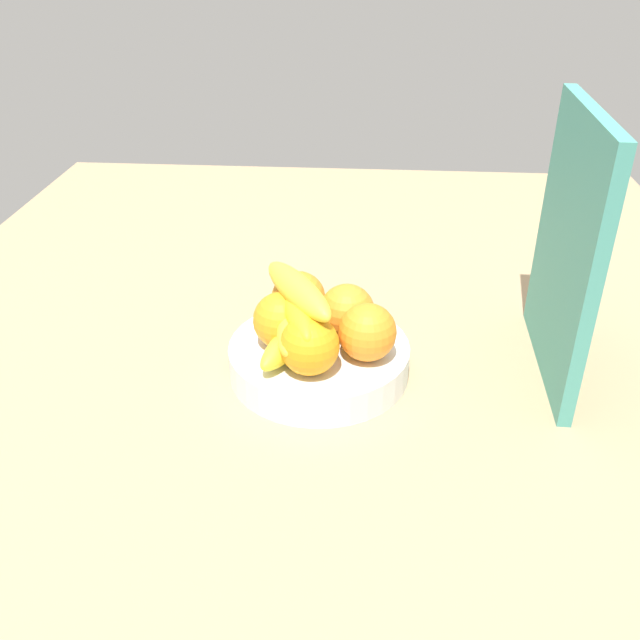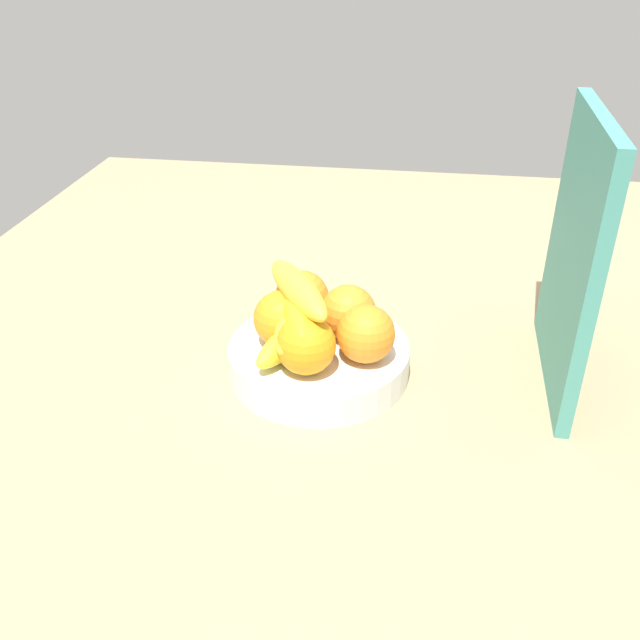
{
  "view_description": "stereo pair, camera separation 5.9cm",
  "coord_description": "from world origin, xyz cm",
  "px_view_note": "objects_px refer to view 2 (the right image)",
  "views": [
    {
      "loc": [
        80.28,
        6.09,
        55.48
      ],
      "look_at": [
        0.55,
        0.12,
        8.54
      ],
      "focal_mm": 38.83,
      "sensor_mm": 36.0,
      "label": 1
    },
    {
      "loc": [
        79.63,
        11.92,
        55.48
      ],
      "look_at": [
        0.55,
        0.12,
        8.54
      ],
      "focal_mm": 38.83,
      "sensor_mm": 36.0,
      "label": 2
    }
  ],
  "objects_px": {
    "cutting_board": "(573,257)",
    "fruit_bowl": "(320,359)",
    "orange_back_right": "(366,334)",
    "orange_center": "(282,319)",
    "orange_front_left": "(348,313)",
    "banana_bunch": "(296,313)",
    "orange_back_left": "(306,345)",
    "orange_front_right": "(302,297)"
  },
  "relations": [
    {
      "from": "orange_front_left",
      "to": "orange_back_right",
      "type": "relative_size",
      "value": 1.0
    },
    {
      "from": "orange_center",
      "to": "banana_bunch",
      "type": "relative_size",
      "value": 0.43
    },
    {
      "from": "orange_front_left",
      "to": "orange_back_right",
      "type": "distance_m",
      "value": 0.06
    },
    {
      "from": "fruit_bowl",
      "to": "orange_back_left",
      "type": "height_order",
      "value": "orange_back_left"
    },
    {
      "from": "orange_front_right",
      "to": "orange_back_left",
      "type": "bearing_deg",
      "value": 12.11
    },
    {
      "from": "orange_front_left",
      "to": "banana_bunch",
      "type": "relative_size",
      "value": 0.43
    },
    {
      "from": "banana_bunch",
      "to": "orange_back_left",
      "type": "bearing_deg",
      "value": 22.63
    },
    {
      "from": "orange_front_left",
      "to": "orange_back_right",
      "type": "bearing_deg",
      "value": 29.06
    },
    {
      "from": "orange_center",
      "to": "orange_back_left",
      "type": "xyz_separation_m",
      "value": [
        0.06,
        0.04,
        0.0
      ]
    },
    {
      "from": "orange_center",
      "to": "cutting_board",
      "type": "bearing_deg",
      "value": 96.95
    },
    {
      "from": "orange_front_left",
      "to": "orange_center",
      "type": "bearing_deg",
      "value": -71.04
    },
    {
      "from": "orange_back_left",
      "to": "orange_back_right",
      "type": "distance_m",
      "value": 0.08
    },
    {
      "from": "orange_front_right",
      "to": "orange_back_right",
      "type": "distance_m",
      "value": 0.13
    },
    {
      "from": "orange_back_right",
      "to": "cutting_board",
      "type": "xyz_separation_m",
      "value": [
        -0.07,
        0.25,
        0.1
      ]
    },
    {
      "from": "orange_back_right",
      "to": "banana_bunch",
      "type": "distance_m",
      "value": 0.1
    },
    {
      "from": "fruit_bowl",
      "to": "cutting_board",
      "type": "xyz_separation_m",
      "value": [
        -0.04,
        0.32,
        0.16
      ]
    },
    {
      "from": "fruit_bowl",
      "to": "orange_back_left",
      "type": "distance_m",
      "value": 0.09
    },
    {
      "from": "banana_bunch",
      "to": "cutting_board",
      "type": "xyz_separation_m",
      "value": [
        -0.05,
        0.35,
        0.08
      ]
    },
    {
      "from": "fruit_bowl",
      "to": "orange_front_right",
      "type": "bearing_deg",
      "value": -150.03
    },
    {
      "from": "orange_back_right",
      "to": "orange_back_left",
      "type": "bearing_deg",
      "value": -62.49
    },
    {
      "from": "fruit_bowl",
      "to": "orange_front_left",
      "type": "xyz_separation_m",
      "value": [
        -0.03,
        0.03,
        0.06
      ]
    },
    {
      "from": "cutting_board",
      "to": "fruit_bowl",
      "type": "bearing_deg",
      "value": -80.62
    },
    {
      "from": "fruit_bowl",
      "to": "cutting_board",
      "type": "relative_size",
      "value": 0.69
    },
    {
      "from": "orange_front_left",
      "to": "banana_bunch",
      "type": "bearing_deg",
      "value": -61.52
    },
    {
      "from": "orange_front_left",
      "to": "banana_bunch",
      "type": "distance_m",
      "value": 0.08
    },
    {
      "from": "orange_front_left",
      "to": "fruit_bowl",
      "type": "bearing_deg",
      "value": -51.73
    },
    {
      "from": "orange_center",
      "to": "orange_back_right",
      "type": "xyz_separation_m",
      "value": [
        0.02,
        0.12,
        0.0
      ]
    },
    {
      "from": "fruit_bowl",
      "to": "orange_front_right",
      "type": "xyz_separation_m",
      "value": [
        -0.06,
        -0.04,
        0.06
      ]
    },
    {
      "from": "fruit_bowl",
      "to": "orange_back_right",
      "type": "relative_size",
      "value": 3.22
    },
    {
      "from": "orange_back_left",
      "to": "cutting_board",
      "type": "bearing_deg",
      "value": 107.83
    },
    {
      "from": "fruit_bowl",
      "to": "orange_front_left",
      "type": "bearing_deg",
      "value": 128.27
    },
    {
      "from": "orange_back_right",
      "to": "banana_bunch",
      "type": "height_order",
      "value": "banana_bunch"
    },
    {
      "from": "orange_back_right",
      "to": "cutting_board",
      "type": "relative_size",
      "value": 0.21
    },
    {
      "from": "orange_front_right",
      "to": "orange_center",
      "type": "distance_m",
      "value": 0.07
    },
    {
      "from": "orange_front_left",
      "to": "banana_bunch",
      "type": "xyz_separation_m",
      "value": [
        0.04,
        -0.07,
        0.01
      ]
    },
    {
      "from": "orange_front_left",
      "to": "orange_back_left",
      "type": "height_order",
      "value": "same"
    },
    {
      "from": "orange_center",
      "to": "orange_back_right",
      "type": "relative_size",
      "value": 1.0
    },
    {
      "from": "orange_front_right",
      "to": "orange_center",
      "type": "xyz_separation_m",
      "value": [
        0.06,
        -0.02,
        0.0
      ]
    },
    {
      "from": "orange_back_left",
      "to": "cutting_board",
      "type": "xyz_separation_m",
      "value": [
        -0.11,
        0.33,
        0.1
      ]
    },
    {
      "from": "orange_back_right",
      "to": "cutting_board",
      "type": "height_order",
      "value": "cutting_board"
    },
    {
      "from": "orange_back_left",
      "to": "orange_back_right",
      "type": "height_order",
      "value": "same"
    },
    {
      "from": "orange_back_left",
      "to": "banana_bunch",
      "type": "distance_m",
      "value": 0.06
    }
  ]
}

